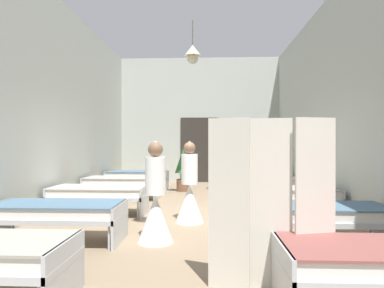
{
  "coord_description": "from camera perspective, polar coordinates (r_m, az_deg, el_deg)",
  "views": [
    {
      "loc": [
        0.31,
        -6.79,
        1.45
      ],
      "look_at": [
        0.0,
        -0.07,
        1.43
      ],
      "focal_mm": 31.93,
      "sensor_mm": 36.0,
      "label": 1
    }
  ],
  "objects": [
    {
      "name": "privacy_screen",
      "position": [
        3.5,
        13.12,
        -9.73
      ],
      "size": [
        1.25,
        0.17,
        1.7
      ],
      "rotation": [
        0.0,
        0.0,
        -0.05
      ],
      "color": "silver",
      "rests_on": "ground"
    },
    {
      "name": "bed_left_row_2",
      "position": [
        7.21,
        -15.3,
        -7.92
      ],
      "size": [
        1.9,
        0.84,
        0.57
      ],
      "color": "#B7BCC1",
      "rests_on": "ground"
    },
    {
      "name": "room_shell",
      "position": [
        8.13,
        0.44,
        6.29
      ],
      "size": [
        6.28,
        12.05,
        4.64
      ],
      "color": "#B2B7AD",
      "rests_on": "ground"
    },
    {
      "name": "nurse_far_aisle",
      "position": [
        6.31,
        -0.42,
        -8.25
      ],
      "size": [
        0.52,
        0.52,
        1.49
      ],
      "rotation": [
        0.0,
        0.0,
        4.24
      ],
      "color": "white",
      "rests_on": "ground"
    },
    {
      "name": "bed_left_row_1",
      "position": [
        5.46,
        -21.56,
        -10.54
      ],
      "size": [
        1.9,
        0.84,
        0.57
      ],
      "color": "#B7BCC1",
      "rests_on": "ground"
    },
    {
      "name": "potted_plant",
      "position": [
        10.31,
        -1.51,
        -3.81
      ],
      "size": [
        0.49,
        0.49,
        1.28
      ],
      "color": "brown",
      "rests_on": "ground"
    },
    {
      "name": "ground_plane",
      "position": [
        6.96,
        0.03,
        -12.3
      ],
      "size": [
        6.48,
        12.45,
        0.1
      ],
      "primitive_type": "cube",
      "color": "#8C755B"
    },
    {
      "name": "bed_right_row_1",
      "position": [
        5.24,
        20.52,
        -11.0
      ],
      "size": [
        1.9,
        0.84,
        0.57
      ],
      "color": "#B7BCC1",
      "rests_on": "ground"
    },
    {
      "name": "nurse_near_aisle",
      "position": [
        10.46,
        4.32,
        -4.9
      ],
      "size": [
        0.52,
        0.52,
        1.49
      ],
      "rotation": [
        0.0,
        0.0,
        0.77
      ],
      "color": "white",
      "rests_on": "ground"
    },
    {
      "name": "bed_left_row_3",
      "position": [
        9.02,
        -11.55,
        -6.29
      ],
      "size": [
        1.9,
        0.84,
        0.57
      ],
      "color": "#B7BCC1",
      "rests_on": "ground"
    },
    {
      "name": "bed_left_row_4",
      "position": [
        10.87,
        -9.08,
        -5.2
      ],
      "size": [
        1.9,
        0.84,
        0.57
      ],
      "color": "#B7BCC1",
      "rests_on": "ground"
    },
    {
      "name": "bed_right_row_3",
      "position": [
        8.89,
        12.94,
        -6.39
      ],
      "size": [
        1.9,
        0.84,
        0.57
      ],
      "color": "#B7BCC1",
      "rests_on": "ground"
    },
    {
      "name": "bed_right_row_2",
      "position": [
        7.05,
        15.73,
        -8.11
      ],
      "size": [
        1.9,
        0.84,
        0.57
      ],
      "color": "#B7BCC1",
      "rests_on": "ground"
    },
    {
      "name": "bed_right_row_4",
      "position": [
        10.76,
        11.13,
        -5.25
      ],
      "size": [
        1.9,
        0.84,
        0.57
      ],
      "color": "#B7BCC1",
      "rests_on": "ground"
    },
    {
      "name": "nurse_mid_aisle",
      "position": [
        5.08,
        -6.13,
        -10.29
      ],
      "size": [
        0.52,
        0.52,
        1.49
      ],
      "rotation": [
        0.0,
        0.0,
        1.74
      ],
      "color": "white",
      "rests_on": "ground"
    }
  ]
}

